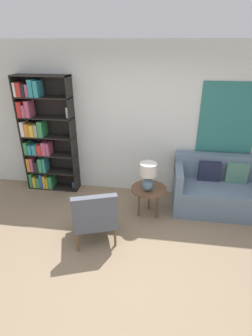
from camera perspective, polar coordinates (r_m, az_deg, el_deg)
name	(u,v)px	position (r m, az deg, el deg)	size (l,w,h in m)	color
ground_plane	(116,265)	(3.68, -2.16, -20.36)	(14.00, 14.00, 0.00)	#847056
wall_back	(137,123)	(4.73, 2.46, 9.85)	(6.40, 0.08, 2.70)	silver
bookshelf	(42,138)	(5.14, -17.88, 6.23)	(0.99, 0.30, 2.15)	black
armchair	(95,215)	(3.73, -6.87, -10.11)	(0.77, 0.76, 0.85)	brown
couch	(221,190)	(4.81, 20.04, -4.51)	(1.62, 0.83, 0.90)	slate
side_table	(149,191)	(4.31, 5.00, -4.90)	(0.58, 0.58, 0.50)	brown
table_lamp	(148,174)	(4.09, 4.83, -1.42)	(0.27, 0.27, 0.47)	slate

